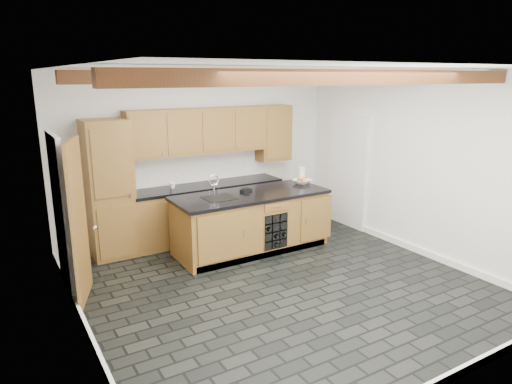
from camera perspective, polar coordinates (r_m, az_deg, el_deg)
ground at (r=6.26m, az=3.07°, el=-11.38°), size 5.00×5.00×0.00m
room_shell at (r=6.16m, az=-0.16°, el=3.20°), size 5.01×5.00×5.00m
back_cabinetry at (r=7.65m, az=-8.58°, el=1.05°), size 3.65×0.62×2.20m
island at (r=7.25m, az=-0.54°, el=-3.75°), size 2.48×0.96×0.93m
faucet at (r=6.90m, az=-4.74°, el=-0.42°), size 0.45×0.40×0.34m
kitchen_scale at (r=7.23m, az=-1.25°, el=0.26°), size 0.20×0.15×0.06m
fruit_bowl at (r=7.80m, az=5.77°, el=1.30°), size 0.35×0.35×0.07m
fruit_cluster at (r=7.79m, az=5.77°, el=1.58°), size 0.16×0.17×0.07m
paper_towel at (r=7.85m, az=5.76°, el=2.13°), size 0.11×0.11×0.27m
mug at (r=7.56m, az=-10.41°, el=0.81°), size 0.14×0.14×0.10m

